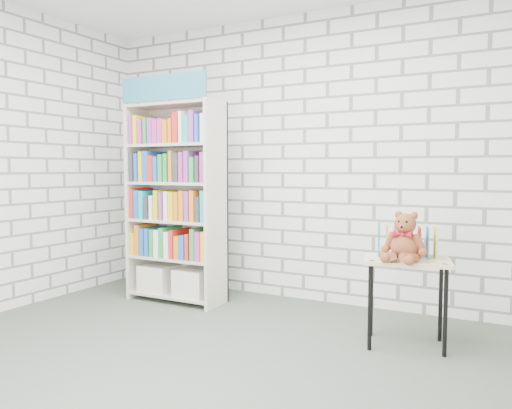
% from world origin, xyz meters
% --- Properties ---
extents(ground, '(4.50, 4.50, 0.00)m').
position_xyz_m(ground, '(0.00, 0.00, 0.00)').
color(ground, '#414C40').
rests_on(ground, ground).
extents(room_shell, '(4.52, 4.02, 2.81)m').
position_xyz_m(room_shell, '(0.00, 0.00, 1.78)').
color(room_shell, silver).
rests_on(room_shell, ground).
extents(bookshelf, '(0.97, 0.38, 2.17)m').
position_xyz_m(bookshelf, '(-1.08, 1.36, 0.99)').
color(bookshelf, beige).
rests_on(bookshelf, ground).
extents(display_table, '(0.68, 0.54, 0.65)m').
position_xyz_m(display_table, '(1.17, 1.12, 0.55)').
color(display_table, '#D5BB7F').
rests_on(display_table, ground).
extents(table_books, '(0.45, 0.28, 0.25)m').
position_xyz_m(table_books, '(1.15, 1.21, 0.77)').
color(table_books, teal).
rests_on(table_books, display_table).
extents(teddy_bear, '(0.33, 0.31, 0.35)m').
position_xyz_m(teddy_bear, '(1.17, 1.02, 0.79)').
color(teddy_bear, brown).
rests_on(teddy_bear, display_table).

